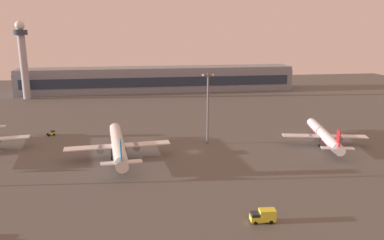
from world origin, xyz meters
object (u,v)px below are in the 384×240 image
object	(u,v)px
control_tower	(23,55)
airplane_near_gate	(118,145)
apron_light_west	(208,105)
pushback_tug	(52,133)
airplane_terminal_side	(324,135)
catering_truck	(263,216)

from	to	relation	value
control_tower	airplane_near_gate	bearing A→B (deg)	-63.45
control_tower	apron_light_west	bearing A→B (deg)	-49.73
pushback_tug	apron_light_west	distance (m)	65.49
airplane_terminal_side	pushback_tug	xyz separation A→B (m)	(-102.89, 29.39, -2.76)
control_tower	catering_truck	distance (m)	195.07
catering_truck	pushback_tug	bearing A→B (deg)	41.33
airplane_terminal_side	catering_truck	size ratio (longest dim) A/B	6.75
airplane_near_gate	catering_truck	size ratio (longest dim) A/B	7.75
pushback_tug	apron_light_west	bearing A→B (deg)	42.38
airplane_near_gate	airplane_terminal_side	bearing A→B (deg)	-3.44
airplane_terminal_side	control_tower	bearing A→B (deg)	151.46
airplane_terminal_side	catering_truck	xyz separation A→B (m)	(-41.35, -51.94, -2.25)
catering_truck	apron_light_west	size ratio (longest dim) A/B	0.22
control_tower	apron_light_west	xyz separation A→B (m)	(92.43, -109.12, -11.60)
control_tower	pushback_tug	world-z (taller)	control_tower
catering_truck	pushback_tug	world-z (taller)	catering_truck
control_tower	airplane_near_gate	size ratio (longest dim) A/B	1.04
control_tower	airplane_terminal_side	distance (m)	180.31
control_tower	airplane_near_gate	world-z (taller)	control_tower
control_tower	airplane_near_gate	xyz separation A→B (m)	(59.74, -119.54, -22.39)
pushback_tug	apron_light_west	xyz separation A→B (m)	(60.35, -21.16, 14.09)
airplane_terminal_side	airplane_near_gate	size ratio (longest dim) A/B	0.87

